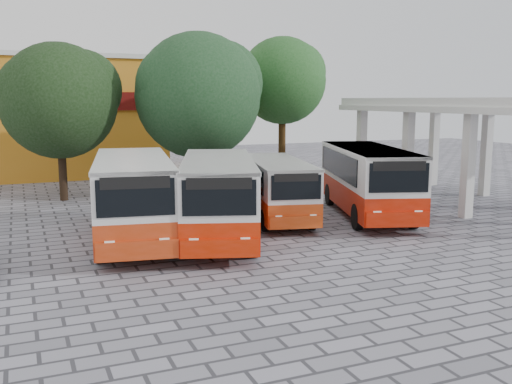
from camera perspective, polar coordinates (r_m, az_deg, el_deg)
name	(u,v)px	position (r m, az deg, el deg)	size (l,w,h in m)	color
ground	(336,243)	(21.59, 8.01, -5.11)	(90.00, 90.00, 0.00)	slate
terminal_shelter	(481,108)	(30.56, 21.60, 7.84)	(6.80, 15.80, 5.40)	silver
shophouse_block	(13,116)	(43.96, -23.17, 7.00)	(20.40, 10.40, 8.30)	orange
bus_far_left	(133,193)	(22.00, -12.18, -0.08)	(4.07, 9.14, 3.17)	#B8310C
bus_centre_left	(218,193)	(21.86, -3.80, -0.07)	(5.17, 9.13, 3.09)	red
bus_centre_right	(277,185)	(25.50, 2.16, 0.69)	(3.86, 7.72, 2.64)	#BE3A0C
bus_far_right	(368,177)	(26.62, 11.14, 1.51)	(5.24, 9.27, 3.14)	#B61600
tree_left	(60,97)	(31.71, -18.99, 8.98)	(6.32, 6.02, 8.26)	black
tree_middle	(200,91)	(32.27, -5.67, 9.98)	(7.33, 6.98, 9.02)	black
tree_right	(283,78)	(37.28, 2.74, 11.33)	(5.84, 5.56, 9.29)	#452C12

